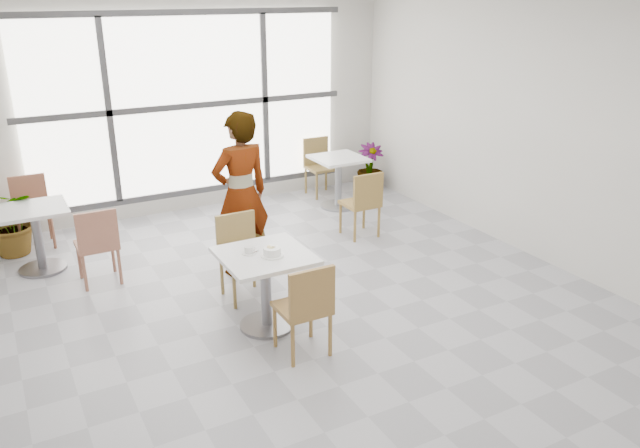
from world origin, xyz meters
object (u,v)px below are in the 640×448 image
chair_far (240,250)px  plant_left (13,222)px  bg_chair_left_near (97,241)px  bg_chair_left_far (31,206)px  chair_near (306,305)px  bg_chair_right_near (363,200)px  main_table (265,276)px  oatmeal_bowl (272,252)px  plant_right (370,167)px  bg_table_left (37,230)px  coffee_cup (249,250)px  person (241,195)px  bg_table_right (338,175)px  bg_chair_right_far (319,162)px

chair_far → plant_left: (-1.98, 2.29, -0.09)m
bg_chair_left_near → bg_chair_left_far: size_ratio=1.00×
chair_near → bg_chair_right_near: size_ratio=1.00×
main_table → oatmeal_bowl: oatmeal_bowl is taller
chair_near → plant_right: size_ratio=1.18×
chair_near → bg_table_left: bearing=-58.8°
oatmeal_bowl → bg_table_left: size_ratio=0.28×
chair_near → coffee_cup: bearing=-72.7°
bg_chair_left_near → plant_right: size_ratio=1.18×
bg_table_left → plant_right: 4.99m
main_table → chair_far: bearing=86.8°
oatmeal_bowl → bg_chair_right_near: 2.54m
plant_right → bg_table_left: bearing=-171.0°
person → bg_chair_left_far: person is taller
chair_near → bg_chair_left_far: size_ratio=1.00×
person → coffee_cup: bearing=64.6°
coffee_cup → bg_table_right: size_ratio=0.21×
main_table → plant_left: 3.60m
bg_table_right → bg_chair_left_near: size_ratio=0.86×
main_table → bg_table_right: size_ratio=1.07×
plant_left → chair_far: bearing=-49.1°
person → plant_left: person is taller
main_table → oatmeal_bowl: (0.04, -0.08, 0.27)m
chair_near → bg_table_left: (-1.83, 3.02, -0.01)m
oatmeal_bowl → bg_chair_left_far: size_ratio=0.24×
chair_far → bg_table_left: 2.43m
bg_table_left → bg_table_right: (4.06, 0.29, 0.00)m
bg_chair_right_near → plant_left: (-3.95, 1.53, -0.09)m
bg_chair_left_far → bg_chair_right_near: same height
chair_far → bg_chair_right_far: bearing=48.4°
person → plant_right: bearing=-153.6°
main_table → chair_near: size_ratio=0.92×
bg_table_right → plant_right: (0.87, 0.50, -0.12)m
coffee_cup → plant_left: bearing=121.7°
main_table → person: 1.34m
main_table → bg_table_left: (-1.73, 2.39, -0.04)m
coffee_cup → bg_chair_right_near: bearing=33.7°
bg_chair_right_near → bg_chair_right_far: (0.38, 1.88, 0.00)m
bg_table_right → plant_left: (-4.27, 0.35, -0.08)m
chair_near → bg_chair_left_far: 4.28m
bg_table_right → bg_chair_left_near: bg_chair_left_near is taller
person → chair_far: bearing=58.8°
bg_chair_left_near → plant_left: 1.54m
oatmeal_bowl → bg_chair_left_near: bg_chair_left_near is taller
chair_far → bg_table_right: bearing=40.4°
bg_chair_left_near → coffee_cup: bearing=124.0°
main_table → bg_table_left: same height
coffee_cup → bg_table_left: size_ratio=0.21×
bg_table_left → bg_chair_right_near: 3.85m
main_table → coffee_cup: 0.29m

